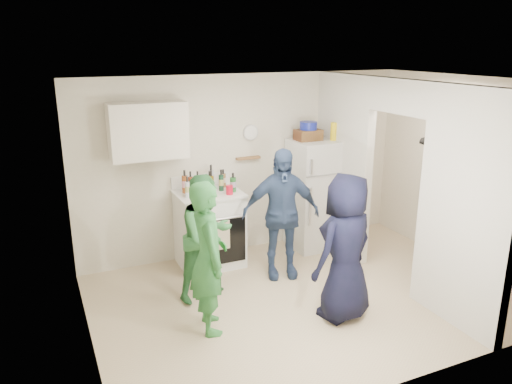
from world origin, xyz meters
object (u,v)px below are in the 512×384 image
at_px(blue_bowl, 308,126).
at_px(person_navy, 345,248).
at_px(wicker_basket, 308,135).
at_px(person_green_center, 207,237).
at_px(person_nook, 441,196).
at_px(yellow_cup_stack_top, 334,131).
at_px(stove, 209,229).
at_px(fridge, 314,194).
at_px(person_denim, 281,214).
at_px(person_green_left, 209,257).

xyz_separation_m(blue_bowl, person_navy, (-0.62, -1.91, -0.98)).
height_order(wicker_basket, person_green_center, wicker_basket).
relative_size(wicker_basket, person_nook, 0.18).
bearing_deg(yellow_cup_stack_top, stove, 175.90).
xyz_separation_m(fridge, person_nook, (1.19, -1.24, 0.17)).
bearing_deg(person_denim, person_nook, 0.56).
bearing_deg(person_navy, blue_bowl, -125.02).
distance_m(person_navy, person_nook, 2.02).
relative_size(person_green_center, person_nook, 0.77).
distance_m(wicker_basket, person_green_center, 2.21).
height_order(fridge, person_nook, person_nook).
bearing_deg(person_green_left, fridge, -46.66).
relative_size(stove, person_green_center, 0.68).
height_order(stove, person_green_center, person_green_center).
bearing_deg(blue_bowl, yellow_cup_stack_top, -25.11).
xyz_separation_m(fridge, person_denim, (-0.88, -0.67, 0.04)).
bearing_deg(wicker_basket, fridge, -26.57).
height_order(person_green_center, person_denim, person_denim).
bearing_deg(fridge, blue_bowl, 153.43).
xyz_separation_m(stove, wicker_basket, (1.49, 0.02, 1.15)).
xyz_separation_m(person_green_center, person_denim, (1.04, 0.15, 0.09)).
bearing_deg(wicker_basket, stove, -179.23).
height_order(stove, wicker_basket, wicker_basket).
height_order(blue_bowl, person_denim, blue_bowl).
bearing_deg(person_green_left, yellow_cup_stack_top, -51.04).
distance_m(yellow_cup_stack_top, person_navy, 2.19).
distance_m(wicker_basket, person_green_left, 2.68).
bearing_deg(person_navy, person_denim, -99.46).
distance_m(wicker_basket, blue_bowl, 0.13).
height_order(person_green_left, person_denim, person_denim).
xyz_separation_m(person_green_left, person_navy, (1.40, -0.37, 0.00)).
xyz_separation_m(person_green_center, person_nook, (3.10, -0.42, 0.22)).
height_order(yellow_cup_stack_top, person_navy, yellow_cup_stack_top).
bearing_deg(person_green_left, person_nook, -77.36).
xyz_separation_m(stove, blue_bowl, (1.49, 0.02, 1.28)).
bearing_deg(person_green_center, person_navy, -63.19).
bearing_deg(person_green_center, person_nook, -29.72).
distance_m(stove, person_green_left, 1.64).
bearing_deg(person_navy, wicker_basket, -125.02).
relative_size(fridge, yellow_cup_stack_top, 6.33).
distance_m(blue_bowl, person_green_center, 2.27).
bearing_deg(stove, person_nook, -24.51).
height_order(blue_bowl, yellow_cup_stack_top, blue_bowl).
distance_m(fridge, wicker_basket, 0.87).
bearing_deg(fridge, person_green_left, -144.97).
xyz_separation_m(blue_bowl, person_green_left, (-2.02, -1.54, -0.98)).
height_order(stove, person_denim, person_denim).
bearing_deg(fridge, stove, 178.92).
xyz_separation_m(wicker_basket, person_navy, (-0.62, -1.91, -0.85)).
bearing_deg(yellow_cup_stack_top, person_green_center, -161.44).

